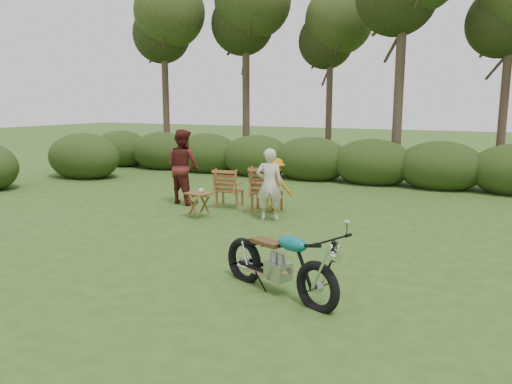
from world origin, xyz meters
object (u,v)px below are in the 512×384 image
at_px(side_table, 199,205).
at_px(adult_a, 269,220).
at_px(motorcycle, 278,293).
at_px(lawn_chair_right, 267,211).
at_px(cup, 201,191).
at_px(lawn_chair_left, 230,206).
at_px(adult_b, 184,203).
at_px(child, 275,210).

bearing_deg(side_table, adult_a, 17.62).
relative_size(motorcycle, side_table, 3.50).
distance_m(lawn_chair_right, cup, 1.68).
distance_m(motorcycle, side_table, 4.67).
distance_m(lawn_chair_left, adult_b, 1.24).
bearing_deg(child, cup, 57.69).
relative_size(lawn_chair_right, adult_b, 0.58).
relative_size(cup, adult_a, 0.07).
bearing_deg(lawn_chair_left, cup, 81.21).
relative_size(motorcycle, child, 1.57).
height_order(motorcycle, lawn_chair_right, motorcycle).
distance_m(adult_b, child, 2.42).
xyz_separation_m(adult_a, child, (-0.27, 0.92, 0.00)).
bearing_deg(side_table, lawn_chair_left, 88.52).
bearing_deg(child, adult_b, 14.54).
bearing_deg(child, lawn_chair_left, 12.74).
height_order(lawn_chair_right, adult_b, adult_b).
relative_size(side_table, child, 0.45).
xyz_separation_m(side_table, cup, (0.04, 0.04, 0.32)).
bearing_deg(lawn_chair_right, child, -135.94).
relative_size(adult_a, adult_b, 0.84).
relative_size(lawn_chair_left, adult_b, 0.51).
xyz_separation_m(lawn_chair_left, side_table, (-0.03, -1.31, 0.28)).
xyz_separation_m(lawn_chair_left, cup, (0.00, -1.27, 0.60)).
distance_m(side_table, adult_a, 1.58).
bearing_deg(side_table, lawn_chair_right, 48.05).
height_order(lawn_chair_right, cup, cup).
xyz_separation_m(lawn_chair_left, child, (1.18, 0.08, 0.00)).
xyz_separation_m(motorcycle, child, (-2.12, 4.65, 0.00)).
bearing_deg(adult_b, lawn_chair_right, -166.39).
distance_m(motorcycle, lawn_chair_right, 5.00).
distance_m(motorcycle, cup, 4.70).
relative_size(motorcycle, adult_a, 1.25).
bearing_deg(child, side_table, 57.66).
bearing_deg(motorcycle, side_table, 157.75).
distance_m(lawn_chair_left, child, 1.18).
bearing_deg(side_table, motorcycle, -44.25).
bearing_deg(adult_a, adult_b, -38.14).
xyz_separation_m(lawn_chair_right, child, (0.13, 0.19, 0.00)).
bearing_deg(adult_a, side_table, -6.31).
bearing_deg(lawn_chair_right, lawn_chair_left, -16.80).
height_order(adult_a, adult_b, adult_b).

